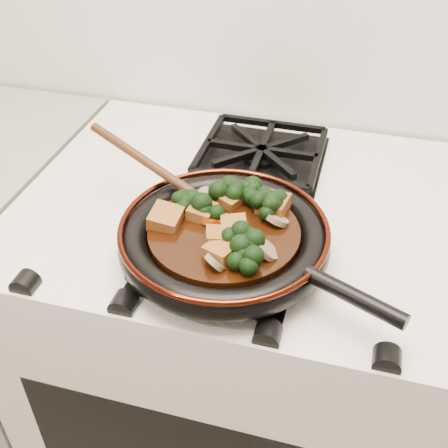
# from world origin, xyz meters

# --- Properties ---
(stove) EXTENTS (0.76, 0.60, 0.90)m
(stove) POSITION_xyz_m (0.00, 1.69, 0.45)
(stove) COLOR white
(stove) RESTS_ON ground
(burner_grate_front) EXTENTS (0.23, 0.23, 0.03)m
(burner_grate_front) POSITION_xyz_m (0.00, 1.55, 0.91)
(burner_grate_front) COLOR black
(burner_grate_front) RESTS_ON stove
(burner_grate_back) EXTENTS (0.23, 0.23, 0.03)m
(burner_grate_back) POSITION_xyz_m (0.00, 1.83, 0.91)
(burner_grate_back) COLOR black
(burner_grate_back) RESTS_ON stove
(skillet) EXTENTS (0.41, 0.31, 0.05)m
(skillet) POSITION_xyz_m (0.01, 1.54, 0.94)
(skillet) COLOR black
(skillet) RESTS_ON burner_grate_front
(braising_sauce) EXTENTS (0.22, 0.22, 0.02)m
(braising_sauce) POSITION_xyz_m (0.01, 1.54, 0.95)
(braising_sauce) COLOR black
(braising_sauce) RESTS_ON skillet
(tofu_cube_0) EXTENTS (0.05, 0.05, 0.03)m
(tofu_cube_0) POSITION_xyz_m (-0.08, 1.53, 0.97)
(tofu_cube_0) COLOR brown
(tofu_cube_0) RESTS_ON braising_sauce
(tofu_cube_1) EXTENTS (0.04, 0.04, 0.03)m
(tofu_cube_1) POSITION_xyz_m (0.02, 1.54, 0.97)
(tofu_cube_1) COLOR brown
(tofu_cube_1) RESTS_ON braising_sauce
(tofu_cube_2) EXTENTS (0.05, 0.05, 0.03)m
(tofu_cube_2) POSITION_xyz_m (0.01, 1.51, 0.97)
(tofu_cube_2) COLOR brown
(tofu_cube_2) RESTS_ON braising_sauce
(tofu_cube_3) EXTENTS (0.05, 0.05, 0.02)m
(tofu_cube_3) POSITION_xyz_m (0.02, 1.48, 0.97)
(tofu_cube_3) COLOR brown
(tofu_cube_3) RESTS_ON braising_sauce
(tofu_cube_4) EXTENTS (0.05, 0.05, 0.02)m
(tofu_cube_4) POSITION_xyz_m (0.02, 1.51, 0.97)
(tofu_cube_4) COLOR brown
(tofu_cube_4) RESTS_ON braising_sauce
(tofu_cube_5) EXTENTS (0.05, 0.05, 0.03)m
(tofu_cube_5) POSITION_xyz_m (0.00, 1.60, 0.97)
(tofu_cube_5) COLOR brown
(tofu_cube_5) RESTS_ON braising_sauce
(tofu_cube_6) EXTENTS (0.04, 0.04, 0.02)m
(tofu_cube_6) POSITION_xyz_m (-0.03, 1.56, 0.97)
(tofu_cube_6) COLOR brown
(tofu_cube_6) RESTS_ON braising_sauce
(tofu_cube_7) EXTENTS (0.05, 0.05, 0.03)m
(tofu_cube_7) POSITION_xyz_m (0.06, 1.61, 0.97)
(tofu_cube_7) COLOR brown
(tofu_cube_7) RESTS_ON braising_sauce
(broccoli_floret_0) EXTENTS (0.07, 0.07, 0.07)m
(broccoli_floret_0) POSITION_xyz_m (0.05, 1.50, 0.97)
(broccoli_floret_0) COLOR black
(broccoli_floret_0) RESTS_ON braising_sauce
(broccoli_floret_1) EXTENTS (0.09, 0.08, 0.07)m
(broccoli_floret_1) POSITION_xyz_m (-0.01, 1.61, 0.97)
(broccoli_floret_1) COLOR black
(broccoli_floret_1) RESTS_ON braising_sauce
(broccoli_floret_2) EXTENTS (0.08, 0.07, 0.07)m
(broccoli_floret_2) POSITION_xyz_m (0.06, 1.59, 0.97)
(broccoli_floret_2) COLOR black
(broccoli_floret_2) RESTS_ON braising_sauce
(broccoli_floret_3) EXTENTS (0.08, 0.09, 0.07)m
(broccoli_floret_3) POSITION_xyz_m (0.06, 1.47, 0.97)
(broccoli_floret_3) COLOR black
(broccoli_floret_3) RESTS_ON braising_sauce
(broccoli_floret_4) EXTENTS (0.08, 0.08, 0.05)m
(broccoli_floret_4) POSITION_xyz_m (-0.02, 1.57, 0.97)
(broccoli_floret_4) COLOR black
(broccoli_floret_4) RESTS_ON braising_sauce
(broccoli_floret_5) EXTENTS (0.09, 0.07, 0.07)m
(broccoli_floret_5) POSITION_xyz_m (0.02, 1.61, 0.97)
(broccoli_floret_5) COLOR black
(broccoli_floret_5) RESTS_ON braising_sauce
(broccoli_floret_6) EXTENTS (0.07, 0.06, 0.06)m
(broccoli_floret_6) POSITION_xyz_m (-0.07, 1.57, 0.97)
(broccoli_floret_6) COLOR black
(broccoli_floret_6) RESTS_ON braising_sauce
(broccoli_floret_7) EXTENTS (0.07, 0.07, 0.07)m
(broccoli_floret_7) POSITION_xyz_m (0.03, 1.52, 0.97)
(broccoli_floret_7) COLOR black
(broccoli_floret_7) RESTS_ON braising_sauce
(broccoli_floret_8) EXTENTS (0.09, 0.09, 0.07)m
(broccoli_floret_8) POSITION_xyz_m (0.01, 1.62, 0.97)
(broccoli_floret_8) COLOR black
(broccoli_floret_8) RESTS_ON braising_sauce
(broccoli_floret_9) EXTENTS (0.09, 0.09, 0.06)m
(broccoli_floret_9) POSITION_xyz_m (0.06, 1.61, 0.97)
(broccoli_floret_9) COLOR black
(broccoli_floret_9) RESTS_ON braising_sauce
(carrot_coin_0) EXTENTS (0.03, 0.03, 0.02)m
(carrot_coin_0) POSITION_xyz_m (-0.02, 1.55, 0.96)
(carrot_coin_0) COLOR #B43B05
(carrot_coin_0) RESTS_ON braising_sauce
(carrot_coin_1) EXTENTS (0.03, 0.03, 0.01)m
(carrot_coin_1) POSITION_xyz_m (0.00, 1.56, 0.96)
(carrot_coin_1) COLOR #B43B05
(carrot_coin_1) RESTS_ON braising_sauce
(carrot_coin_2) EXTENTS (0.03, 0.03, 0.02)m
(carrot_coin_2) POSITION_xyz_m (0.04, 1.53, 0.96)
(carrot_coin_2) COLOR #B43B05
(carrot_coin_2) RESTS_ON braising_sauce
(carrot_coin_3) EXTENTS (0.03, 0.03, 0.02)m
(carrot_coin_3) POSITION_xyz_m (0.07, 1.51, 0.96)
(carrot_coin_3) COLOR #B43B05
(carrot_coin_3) RESTS_ON braising_sauce
(carrot_coin_4) EXTENTS (0.03, 0.03, 0.02)m
(carrot_coin_4) POSITION_xyz_m (0.02, 1.54, 0.96)
(carrot_coin_4) COLOR #B43B05
(carrot_coin_4) RESTS_ON braising_sauce
(carrot_coin_5) EXTENTS (0.03, 0.03, 0.02)m
(carrot_coin_5) POSITION_xyz_m (0.02, 1.55, 0.96)
(carrot_coin_5) COLOR #B43B05
(carrot_coin_5) RESTS_ON braising_sauce
(mushroom_slice_0) EXTENTS (0.04, 0.04, 0.03)m
(mushroom_slice_0) POSITION_xyz_m (0.02, 1.46, 0.97)
(mushroom_slice_0) COLOR olive
(mushroom_slice_0) RESTS_ON braising_sauce
(mushroom_slice_1) EXTENTS (0.05, 0.05, 0.03)m
(mushroom_slice_1) POSITION_xyz_m (0.08, 1.58, 0.97)
(mushroom_slice_1) COLOR olive
(mushroom_slice_1) RESTS_ON braising_sauce
(mushroom_slice_2) EXTENTS (0.04, 0.04, 0.02)m
(mushroom_slice_2) POSITION_xyz_m (-0.04, 1.60, 0.97)
(mushroom_slice_2) COLOR olive
(mushroom_slice_2) RESTS_ON braising_sauce
(mushroom_slice_3) EXTENTS (0.05, 0.05, 0.03)m
(mushroom_slice_3) POSITION_xyz_m (0.08, 1.50, 0.97)
(mushroom_slice_3) COLOR olive
(mushroom_slice_3) RESTS_ON braising_sauce
(wooden_spoon) EXTENTS (0.14, 0.07, 0.22)m
(wooden_spoon) POSITION_xyz_m (-0.10, 1.61, 0.98)
(wooden_spoon) COLOR #44230E
(wooden_spoon) RESTS_ON braising_sauce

